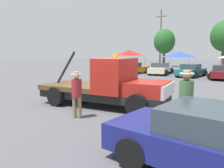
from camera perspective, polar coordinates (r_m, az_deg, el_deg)
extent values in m
plane|color=#545459|center=(10.21, -2.38, -5.64)|extent=(160.00, 160.00, 0.00)
cube|color=black|center=(10.10, -2.40, -2.73)|extent=(6.05, 2.53, 0.35)
cube|color=#B22319|center=(9.20, 9.20, -1.04)|extent=(1.82, 2.01, 0.55)
cube|color=silver|center=(8.98, 14.52, -1.59)|extent=(0.31, 1.97, 0.50)
cube|color=#B22319|center=(9.67, 0.92, 2.32)|extent=(1.50, 2.30, 1.49)
cube|color=brown|center=(10.84, -9.22, -0.57)|extent=(3.14, 2.46, 0.22)
cylinder|color=black|center=(11.12, -11.95, 4.18)|extent=(1.19, 0.23, 1.63)
cylinder|color=orange|center=(9.63, 0.93, 7.34)|extent=(0.18, 0.18, 0.20)
cylinder|color=black|center=(10.29, 10.45, -3.15)|extent=(0.88, 0.26, 0.88)
cylinder|color=black|center=(8.36, 6.41, -5.64)|extent=(0.88, 0.26, 0.88)
cylinder|color=black|center=(11.99, -7.98, -1.53)|extent=(0.88, 0.26, 0.88)
cylinder|color=black|center=(10.37, -14.53, -3.19)|extent=(0.88, 0.26, 0.88)
cube|color=#333D47|center=(4.83, 26.11, -8.61)|extent=(2.25, 1.96, 0.50)
cylinder|color=black|center=(6.33, 14.73, -11.29)|extent=(0.68, 0.22, 0.68)
cylinder|color=black|center=(4.79, 5.04, -17.51)|extent=(0.68, 0.22, 0.68)
cylinder|color=#475B84|center=(6.88, 18.98, -8.93)|extent=(0.17, 0.17, 0.90)
cylinder|color=#475B84|center=(7.07, 18.06, -8.44)|extent=(0.17, 0.17, 0.90)
cylinder|color=#4C7542|center=(6.80, 18.81, -2.17)|extent=(0.41, 0.41, 0.71)
sphere|color=brown|center=(6.73, 18.99, 1.84)|extent=(0.24, 0.24, 0.24)
torus|color=tan|center=(6.73, 19.03, 2.56)|extent=(0.43, 0.43, 0.06)
cylinder|color=tan|center=(6.72, 19.05, 2.97)|extent=(0.22, 0.22, 0.11)
cylinder|color=#847051|center=(8.34, -9.76, -5.97)|extent=(0.15, 0.15, 0.82)
cylinder|color=#847051|center=(8.26, -8.45, -6.08)|extent=(0.15, 0.15, 0.82)
cylinder|color=maroon|center=(8.15, -9.22, -1.03)|extent=(0.37, 0.37, 0.65)
sphere|color=tan|center=(8.10, -9.29, 2.00)|extent=(0.22, 0.22, 0.22)
torus|color=tan|center=(8.09, -9.30, 2.55)|extent=(0.39, 0.39, 0.06)
cylinder|color=tan|center=(8.09, -9.31, 2.86)|extent=(0.20, 0.20, 0.10)
cube|color=orange|center=(26.22, 5.31, 3.85)|extent=(2.62, 5.10, 0.60)
cube|color=#333D47|center=(25.99, 5.01, 5.03)|extent=(1.92, 2.29, 0.50)
cylinder|color=black|center=(28.07, 5.94, 3.70)|extent=(0.68, 0.22, 0.68)
cylinder|color=black|center=(27.09, 8.87, 3.50)|extent=(0.68, 0.22, 0.68)
cylinder|color=black|center=(25.49, 1.52, 3.31)|extent=(0.68, 0.22, 0.68)
cylinder|color=black|center=(24.40, 4.58, 3.09)|extent=(0.68, 0.22, 0.68)
cube|color=beige|center=(26.17, 12.57, 3.68)|extent=(2.46, 5.06, 0.60)
cube|color=#333D47|center=(25.90, 12.49, 4.86)|extent=(1.89, 2.23, 0.50)
cylinder|color=black|center=(27.99, 11.52, 3.57)|extent=(0.68, 0.22, 0.68)
cylinder|color=black|center=(27.63, 15.10, 3.40)|extent=(0.68, 0.22, 0.68)
cylinder|color=black|center=(24.80, 9.72, 3.07)|extent=(0.68, 0.22, 0.68)
cylinder|color=black|center=(24.39, 13.74, 2.88)|extent=(0.68, 0.22, 0.68)
cube|color=#196670|center=(24.25, 20.00, 3.07)|extent=(2.39, 4.45, 0.60)
cube|color=#333D47|center=(24.02, 19.88, 4.35)|extent=(1.83, 1.99, 0.50)
cylinder|color=black|center=(25.91, 19.31, 2.95)|extent=(0.68, 0.22, 0.68)
cylinder|color=black|center=(25.35, 22.94, 2.66)|extent=(0.68, 0.22, 0.68)
cylinder|color=black|center=(23.26, 16.74, 2.54)|extent=(0.68, 0.22, 0.68)
cylinder|color=black|center=(22.63, 20.74, 2.22)|extent=(0.68, 0.22, 0.68)
cube|color=maroon|center=(23.35, 26.74, 2.53)|extent=(2.18, 4.96, 0.60)
cube|color=#333D47|center=(23.07, 26.82, 3.84)|extent=(1.72, 2.16, 0.50)
cylinder|color=black|center=(25.02, 24.85, 2.50)|extent=(0.68, 0.22, 0.68)
cylinder|color=black|center=(21.75, 24.46, 1.81)|extent=(0.68, 0.22, 0.68)
cylinder|color=#9E9EA3|center=(31.21, 0.22, 5.49)|extent=(0.07, 0.07, 2.12)
cylinder|color=#9E9EA3|center=(29.55, 5.85, 5.31)|extent=(0.07, 0.07, 2.12)
cylinder|color=#9E9EA3|center=(34.15, 3.27, 5.69)|extent=(0.07, 0.07, 2.12)
cylinder|color=#9E9EA3|center=(32.63, 8.53, 5.51)|extent=(0.07, 0.07, 2.12)
pyramid|color=red|center=(31.81, 4.50, 8.16)|extent=(3.41, 3.41, 0.82)
cylinder|color=#9E9EA3|center=(28.44, 12.77, 4.86)|extent=(0.07, 0.07, 1.93)
cylinder|color=#9E9EA3|center=(27.50, 19.41, 4.51)|extent=(0.07, 0.07, 1.93)
cylinder|color=#9E9EA3|center=(31.62, 14.83, 5.09)|extent=(0.07, 0.07, 1.93)
cylinder|color=#9E9EA3|center=(30.78, 20.83, 4.76)|extent=(0.07, 0.07, 1.93)
pyramid|color=#2D4CB7|center=(29.50, 17.07, 7.41)|extent=(3.36, 3.36, 0.75)
cylinder|color=#9E9EA3|center=(26.86, 26.66, 4.01)|extent=(0.07, 0.07, 1.90)
cylinder|color=#9E9EA3|center=(29.85, 27.25, 4.29)|extent=(0.07, 0.07, 1.90)
cylinder|color=brown|center=(41.57, 13.37, 6.08)|extent=(0.48, 0.48, 2.40)
ellipsoid|color=#235B23|center=(41.62, 13.53, 10.80)|extent=(3.83, 3.83, 4.45)
cylinder|color=brown|center=(40.91, 26.94, 5.64)|extent=(0.54, 0.54, 2.72)
ellipsoid|color=#235B23|center=(40.99, 27.29, 11.08)|extent=(4.36, 4.36, 5.06)
cube|color=black|center=(12.10, 14.08, -3.63)|extent=(0.40, 0.40, 0.04)
cone|color=orange|center=(12.05, 14.13, -2.44)|extent=(0.36, 0.36, 0.55)
cylinder|color=brown|center=(42.87, 12.57, 11.57)|extent=(0.24, 0.24, 10.49)
cube|color=brown|center=(43.32, 12.74, 16.83)|extent=(2.20, 0.14, 0.14)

